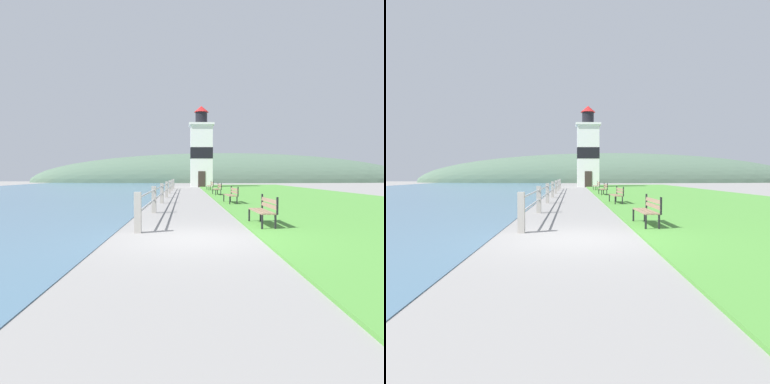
{
  "view_description": "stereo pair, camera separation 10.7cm",
  "coord_description": "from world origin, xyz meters",
  "views": [
    {
      "loc": [
        -0.22,
        -8.96,
        1.55
      ],
      "look_at": [
        0.29,
        18.2,
        0.3
      ],
      "focal_mm": 35.0,
      "sensor_mm": 36.0,
      "label": 1
    },
    {
      "loc": [
        -0.11,
        -8.96,
        1.55
      ],
      "look_at": [
        0.29,
        18.2,
        0.3
      ],
      "focal_mm": 35.0,
      "sensor_mm": 36.0,
      "label": 2
    }
  ],
  "objects": [
    {
      "name": "lighthouse",
      "position": [
        1.86,
        38.83,
        4.49
      ],
      "size": [
        3.15,
        3.15,
        10.28
      ],
      "color": "white",
      "rests_on": "ground_plane"
    },
    {
      "name": "park_bench_midway",
      "position": [
        2.28,
        10.87,
        0.54
      ],
      "size": [
        0.58,
        1.97,
        0.94
      ],
      "rotation": [
        0.0,
        0.0,
        3.2
      ],
      "color": "#846B51",
      "rests_on": "ground_plane"
    },
    {
      "name": "park_bench_by_lighthouse",
      "position": [
        2.3,
        27.64,
        0.54
      ],
      "size": [
        0.57,
        1.75,
        0.94
      ],
      "rotation": [
        0.0,
        0.0,
        3.2
      ],
      "color": "#846B51",
      "rests_on": "ground_plane"
    },
    {
      "name": "grass_verge",
      "position": [
        7.58,
        18.99,
        0.03
      ],
      "size": [
        12.0,
        56.97,
        0.06
      ],
      "color": "#4C8E38",
      "rests_on": "ground_plane"
    },
    {
      "name": "park_bench_far",
      "position": [
        2.26,
        19.19,
        0.54
      ],
      "size": [
        0.56,
        1.88,
        0.94
      ],
      "rotation": [
        0.0,
        0.0,
        3.19
      ],
      "color": "#846B51",
      "rests_on": "ground_plane"
    },
    {
      "name": "ground_plane",
      "position": [
        0.0,
        0.0,
        0.0
      ],
      "size": [
        160.0,
        160.0,
        0.0
      ],
      "primitive_type": "plane",
      "color": "gray"
    },
    {
      "name": "seawall_railing",
      "position": [
        -1.48,
        16.64,
        0.64
      ],
      "size": [
        0.18,
        31.46,
        1.09
      ],
      "color": "#A8A399",
      "rests_on": "ground_plane"
    },
    {
      "name": "park_bench_near",
      "position": [
        2.15,
        2.12,
        0.54
      ],
      "size": [
        0.53,
        1.81,
        0.94
      ],
      "rotation": [
        0.0,
        0.0,
        3.17
      ],
      "color": "#846B51",
      "rests_on": "ground_plane"
    },
    {
      "name": "distant_hillside",
      "position": [
        8.0,
        67.98,
        0.0
      ],
      "size": [
        80.0,
        16.0,
        12.0
      ],
      "color": "#4C6651",
      "rests_on": "ground_plane"
    }
  ]
}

